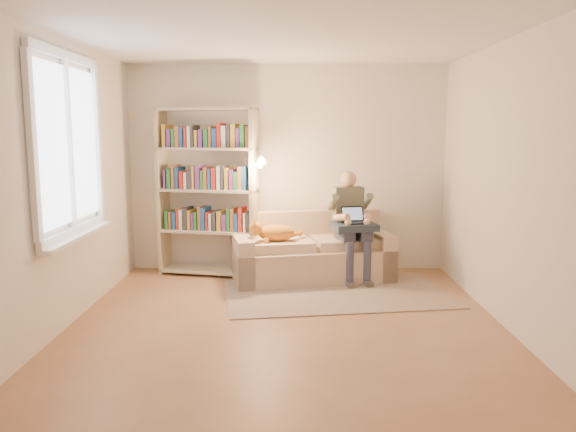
{
  "coord_description": "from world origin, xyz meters",
  "views": [
    {
      "loc": [
        0.05,
        -4.9,
        1.77
      ],
      "look_at": [
        0.01,
        1.0,
        0.88
      ],
      "focal_mm": 35.0,
      "sensor_mm": 36.0,
      "label": 1
    }
  ],
  "objects_px": {
    "person": "(351,219)",
    "laptop": "(349,219)",
    "bookshelf": "(208,184)",
    "sofa": "(311,255)",
    "cat": "(276,232)"
  },
  "relations": [
    {
      "from": "sofa",
      "to": "bookshelf",
      "type": "relative_size",
      "value": 0.97
    },
    {
      "from": "sofa",
      "to": "person",
      "type": "xyz_separation_m",
      "value": [
        0.47,
        -0.05,
        0.45
      ]
    },
    {
      "from": "sofa",
      "to": "laptop",
      "type": "xyz_separation_m",
      "value": [
        0.44,
        -0.16,
        0.47
      ]
    },
    {
      "from": "sofa",
      "to": "bookshelf",
      "type": "height_order",
      "value": "bookshelf"
    },
    {
      "from": "sofa",
      "to": "laptop",
      "type": "relative_size",
      "value": 6.5
    },
    {
      "from": "laptop",
      "to": "cat",
      "type": "bearing_deg",
      "value": 171.34
    },
    {
      "from": "person",
      "to": "bookshelf",
      "type": "bearing_deg",
      "value": 161.13
    },
    {
      "from": "sofa",
      "to": "person",
      "type": "relative_size",
      "value": 1.54
    },
    {
      "from": "bookshelf",
      "to": "laptop",
      "type": "bearing_deg",
      "value": 1.26
    },
    {
      "from": "person",
      "to": "laptop",
      "type": "height_order",
      "value": "person"
    },
    {
      "from": "person",
      "to": "cat",
      "type": "distance_m",
      "value": 0.91
    },
    {
      "from": "cat",
      "to": "bookshelf",
      "type": "distance_m",
      "value": 1.06
    },
    {
      "from": "cat",
      "to": "bookshelf",
      "type": "xyz_separation_m",
      "value": [
        -0.83,
        0.37,
        0.53
      ]
    },
    {
      "from": "cat",
      "to": "sofa",
      "type": "bearing_deg",
      "value": 14.75
    },
    {
      "from": "laptop",
      "to": "sofa",
      "type": "bearing_deg",
      "value": 147.69
    }
  ]
}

